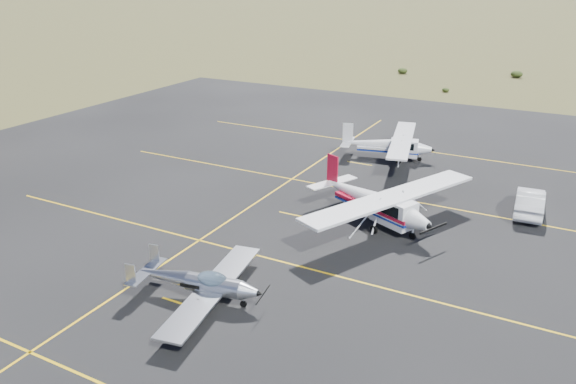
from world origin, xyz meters
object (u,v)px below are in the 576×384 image
Objects in this scene: aircraft_plain at (388,145)px; aircraft_low_wing at (200,283)px; aircraft_cessna at (375,200)px; sedan at (530,202)px.

aircraft_low_wing is at bearing -104.95° from aircraft_plain.
aircraft_low_wing is 12.31m from aircraft_cessna.
aircraft_cessna is 9.70m from sedan.
aircraft_plain reaches higher than aircraft_low_wing.
aircraft_plain reaches higher than sedan.
aircraft_low_wing is 0.79× the size of aircraft_plain.
aircraft_low_wing is 23.40m from aircraft_plain.
aircraft_low_wing is at bearing -84.24° from aircraft_cessna.
aircraft_cessna reaches higher than sedan.
aircraft_cessna is at bearing -87.79° from aircraft_plain.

